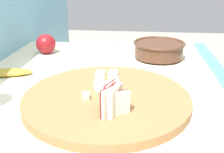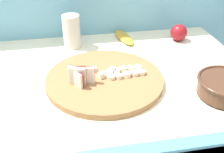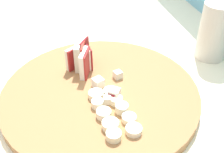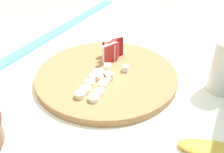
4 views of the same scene
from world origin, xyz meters
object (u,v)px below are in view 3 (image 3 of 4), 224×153
Objects in this scene: apple_wedge_fan at (82,57)px; banana_slice_rows at (112,111)px; apple_dice_pile at (109,88)px; small_jar at (214,32)px; cutting_board at (100,94)px.

banana_slice_rows is (0.16, 0.03, -0.02)m from apple_wedge_fan.
apple_dice_pile is 0.30m from small_jar.
apple_dice_pile reaches higher than cutting_board.
small_jar is (-0.00, 0.31, 0.02)m from apple_wedge_fan.
small_jar is (-0.09, 0.29, 0.06)m from cutting_board.
apple_wedge_fan is at bearing -165.56° from cutting_board.
small_jar reaches higher than apple_dice_pile.
small_jar reaches higher than cutting_board.
small_jar reaches higher than apple_wedge_fan.
cutting_board is 0.07m from banana_slice_rows.
apple_wedge_fan is at bearing -169.48° from banana_slice_rows.
small_jar is at bearing 90.86° from apple_wedge_fan.
cutting_board is 0.31m from small_jar.
banana_slice_rows reaches higher than cutting_board.
small_jar is at bearing 109.83° from apple_dice_pile.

